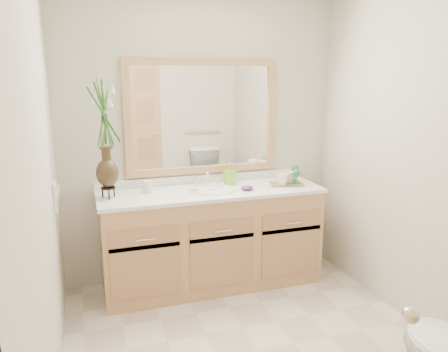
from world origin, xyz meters
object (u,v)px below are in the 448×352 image
object	(u,v)px
flower_vase	(105,125)
soap_bottle	(230,175)
tray	(286,184)
tumbler	(148,187)

from	to	relation	value
flower_vase	soap_bottle	size ratio (longest dim) A/B	4.83
soap_bottle	flower_vase	bearing A→B (deg)	-179.23
soap_bottle	tray	size ratio (longest dim) A/B	0.62
flower_vase	tray	bearing A→B (deg)	-1.92
soap_bottle	tray	distance (m)	0.49
flower_vase	tumbler	bearing A→B (deg)	12.85
tumbler	flower_vase	bearing A→B (deg)	-167.15
tray	soap_bottle	bearing A→B (deg)	175.25
tumbler	soap_bottle	xyz separation A→B (m)	(0.71, 0.05, 0.04)
tumbler	soap_bottle	size ratio (longest dim) A/B	0.56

